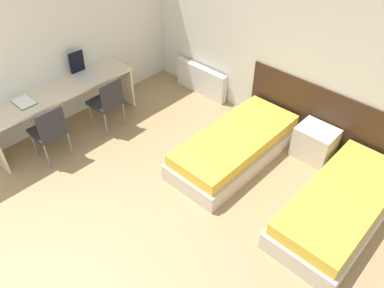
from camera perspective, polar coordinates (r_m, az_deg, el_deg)
The scene contains 13 objects.
ground_plane at distance 4.37m, azimuth -20.26°, elevation -18.73°, with size 20.00×20.00×0.00m, color #9E7F56.
wall_back at distance 5.46m, azimuth 13.04°, elevation 15.15°, with size 5.72×0.05×2.70m.
wall_left at distance 5.85m, azimuth -19.38°, elevation 15.66°, with size 0.05×4.80×2.70m.
headboard_panel at distance 5.51m, azimuth 19.90°, elevation 3.21°, with size 2.53×0.03×0.94m.
bed_near_window at distance 5.22m, azimuth 6.60°, elevation -0.40°, with size 0.87×1.99×0.42m.
bed_near_door at distance 4.75m, azimuth 21.65°, elevation -8.79°, with size 0.87×1.99×0.42m.
nightstand at distance 5.46m, azimuth 18.21°, elevation 0.18°, with size 0.52×0.42×0.48m.
radiator at distance 6.56m, azimuth 1.40°, elevation 9.73°, with size 1.04×0.12×0.50m.
desk at distance 5.80m, azimuth -19.26°, elevation 6.65°, with size 0.57×2.23×0.72m.
chair_near_laptop at distance 5.71m, azimuth -12.77°, elevation 6.46°, with size 0.44×0.44×0.85m.
chair_near_notebook at distance 5.36m, azimuth -20.92°, elevation 2.05°, with size 0.43×0.43×0.85m.
laptop at distance 5.94m, azimuth -16.45°, elevation 10.59°, with size 0.36×0.25×0.36m.
open_notebook at distance 5.60m, azimuth -24.22°, elevation 5.85°, with size 0.34×0.24×0.02m.
Camera 1 is at (2.45, -0.51, 3.58)m, focal length 35.00 mm.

